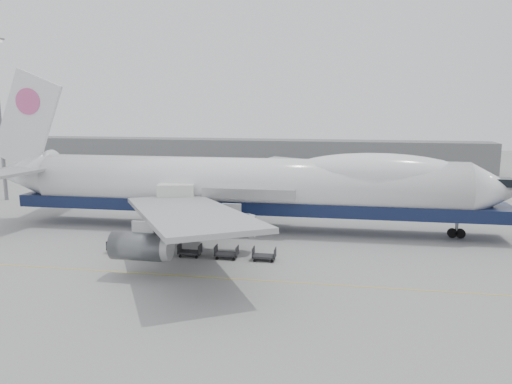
# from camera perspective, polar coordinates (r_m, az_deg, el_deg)

# --- Properties ---
(ground) EXTENTS (260.00, 260.00, 0.00)m
(ground) POSITION_cam_1_polar(r_m,az_deg,el_deg) (51.24, -3.80, -7.46)
(ground) COLOR gray
(ground) RESTS_ON ground
(apron_line) EXTENTS (60.00, 0.15, 0.01)m
(apron_line) POSITION_cam_1_polar(r_m,az_deg,el_deg) (45.74, -5.60, -9.67)
(apron_line) COLOR gold
(apron_line) RESTS_ON ground
(hangar) EXTENTS (110.00, 8.00, 7.00)m
(hangar) POSITION_cam_1_polar(r_m,az_deg,el_deg) (120.02, -0.55, 4.36)
(hangar) COLOR slate
(hangar) RESTS_ON ground
(airliner) EXTENTS (67.00, 55.30, 19.98)m
(airliner) POSITION_cam_1_polar(r_m,az_deg,el_deg) (61.25, -0.62, 0.87)
(airliner) COLOR white
(airliner) RESTS_ON ground
(catering_truck) EXTENTS (4.99, 3.84, 6.02)m
(catering_truck) POSITION_cam_1_polar(r_m,az_deg,el_deg) (60.43, -9.04, -1.50)
(catering_truck) COLOR #172645
(catering_truck) RESTS_ON ground
(dolly_0) EXTENTS (2.30, 1.35, 1.30)m
(dolly_0) POSITION_cam_1_polar(r_m,az_deg,el_deg) (54.47, -15.37, -6.16)
(dolly_0) COLOR #2D2D30
(dolly_0) RESTS_ON ground
(dolly_1) EXTENTS (2.30, 1.35, 1.30)m
(dolly_1) POSITION_cam_1_polar(r_m,az_deg,el_deg) (52.97, -11.57, -6.46)
(dolly_1) COLOR #2D2D30
(dolly_1) RESTS_ON ground
(dolly_2) EXTENTS (2.30, 1.35, 1.30)m
(dolly_2) POSITION_cam_1_polar(r_m,az_deg,el_deg) (51.71, -7.57, -6.75)
(dolly_2) COLOR #2D2D30
(dolly_2) RESTS_ON ground
(dolly_3) EXTENTS (2.30, 1.35, 1.30)m
(dolly_3) POSITION_cam_1_polar(r_m,az_deg,el_deg) (50.72, -3.39, -7.01)
(dolly_3) COLOR #2D2D30
(dolly_3) RESTS_ON ground
(dolly_4) EXTENTS (2.30, 1.35, 1.30)m
(dolly_4) POSITION_cam_1_polar(r_m,az_deg,el_deg) (50.01, 0.94, -7.25)
(dolly_4) COLOR #2D2D30
(dolly_4) RESTS_ON ground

